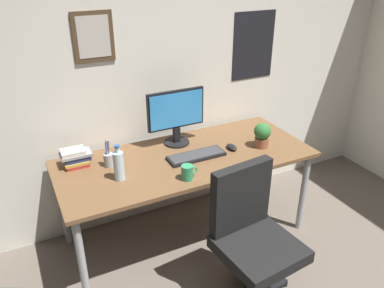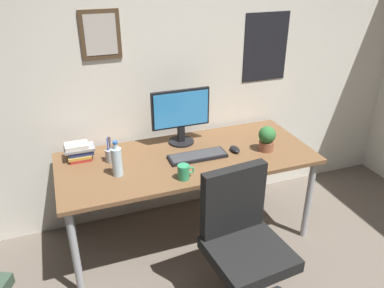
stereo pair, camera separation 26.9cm
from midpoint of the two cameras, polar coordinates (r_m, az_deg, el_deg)
The scene contains 11 objects.
wall_back at distance 3.07m, azimuth -6.29°, elevation 11.70°, with size 4.40×0.10×2.60m.
desk at distance 2.87m, azimuth -3.58°, elevation -3.07°, with size 1.88×0.80×0.73m.
office_chair at distance 2.44m, azimuth 5.62°, elevation -13.10°, with size 0.56×0.57×0.95m.
monitor at distance 2.95m, azimuth -5.00°, elevation 4.26°, with size 0.46×0.20×0.43m.
keyboard at distance 2.83m, azimuth -2.07°, elevation -1.83°, with size 0.43×0.15×0.03m.
computer_mouse at distance 2.94m, azimuth 3.28°, elevation -0.53°, with size 0.06×0.11×0.04m.
water_bottle at distance 2.59m, azimuth -13.75°, elevation -3.17°, with size 0.07×0.07×0.25m.
coffee_mug_near at distance 2.55m, azimuth -3.71°, elevation -4.30°, with size 0.12×0.08×0.10m.
potted_plant at distance 2.97m, azimuth 7.82°, elevation 1.37°, with size 0.13×0.13×0.20m.
pen_cup at distance 2.79m, azimuth -14.96°, elevation -2.25°, with size 0.07×0.07×0.20m.
book_stack_left at distance 2.87m, azimuth -19.45°, elevation -1.92°, with size 0.21×0.16×0.13m.
Camera 1 is at (-1.14, -0.58, 2.08)m, focal length 36.03 mm.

